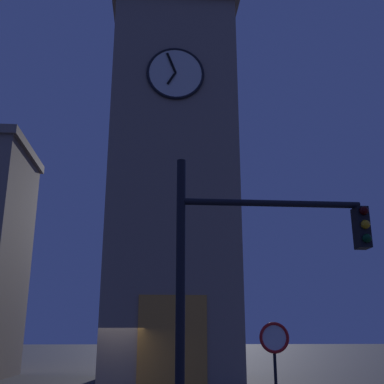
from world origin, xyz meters
The scene contains 3 objects.
clocktower centered at (-2.55, -4.25, 11.03)m, with size 7.42×6.99×27.31m.
traffic_signal_mid centered at (-3.22, 13.64, 3.34)m, with size 3.46×0.41×5.24m.
no_horn_sign centered at (-4.75, 9.22, 1.95)m, with size 0.78×0.14×2.51m.
Camera 1 is at (-1.62, 21.74, 2.19)m, focal length 44.39 mm.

